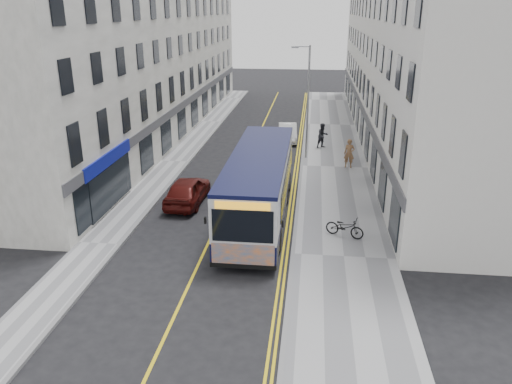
% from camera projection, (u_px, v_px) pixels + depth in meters
% --- Properties ---
extents(ground, '(140.00, 140.00, 0.00)m').
position_uv_depth(ground, '(210.00, 239.00, 23.77)').
color(ground, black).
rests_on(ground, ground).
extents(pavement_east, '(4.50, 64.00, 0.12)m').
position_uv_depth(pavement_east, '(334.00, 167.00, 34.25)').
color(pavement_east, '#97979A').
rests_on(pavement_east, ground).
extents(pavement_west, '(2.00, 64.00, 0.12)m').
position_uv_depth(pavement_west, '(175.00, 162.00, 35.47)').
color(pavement_west, '#97979A').
rests_on(pavement_west, ground).
extents(kerb_east, '(0.18, 64.00, 0.13)m').
position_uv_depth(kerb_east, '(302.00, 166.00, 34.49)').
color(kerb_east, slate).
rests_on(kerb_east, ground).
extents(kerb_west, '(0.18, 64.00, 0.13)m').
position_uv_depth(kerb_west, '(189.00, 162.00, 35.36)').
color(kerb_west, slate).
rests_on(kerb_west, ground).
extents(road_centre_line, '(0.12, 64.00, 0.01)m').
position_uv_depth(road_centre_line, '(244.00, 165.00, 34.94)').
color(road_centre_line, gold).
rests_on(road_centre_line, ground).
extents(road_dbl_yellow_inner, '(0.10, 64.00, 0.01)m').
position_uv_depth(road_dbl_yellow_inner, '(295.00, 167.00, 34.56)').
color(road_dbl_yellow_inner, gold).
rests_on(road_dbl_yellow_inner, ground).
extents(road_dbl_yellow_outer, '(0.10, 64.00, 0.01)m').
position_uv_depth(road_dbl_yellow_outer, '(298.00, 167.00, 34.54)').
color(road_dbl_yellow_outer, gold).
rests_on(road_dbl_yellow_outer, ground).
extents(terrace_east, '(6.00, 46.00, 13.00)m').
position_uv_depth(terrace_east, '(402.00, 59.00, 39.82)').
color(terrace_east, white).
rests_on(terrace_east, ground).
extents(terrace_west, '(6.00, 46.00, 13.00)m').
position_uv_depth(terrace_west, '(153.00, 56.00, 42.04)').
color(terrace_west, white).
rests_on(terrace_west, ground).
extents(streetlamp, '(1.32, 0.18, 8.00)m').
position_uv_depth(streetlamp, '(307.00, 99.00, 34.83)').
color(streetlamp, '#96989E').
rests_on(streetlamp, ground).
extents(city_bus, '(2.82, 12.10, 3.52)m').
position_uv_depth(city_bus, '(259.00, 184.00, 25.49)').
color(city_bus, black).
rests_on(city_bus, ground).
extents(bicycle, '(1.98, 1.31, 0.98)m').
position_uv_depth(bicycle, '(345.00, 227.00, 23.63)').
color(bicycle, black).
rests_on(bicycle, pavement_east).
extents(pedestrian_near, '(0.77, 0.55, 1.96)m').
position_uv_depth(pedestrian_near, '(349.00, 153.00, 33.74)').
color(pedestrian_near, brown).
rests_on(pedestrian_near, pavement_east).
extents(pedestrian_far, '(1.17, 1.11, 1.91)m').
position_uv_depth(pedestrian_far, '(323.00, 136.00, 38.52)').
color(pedestrian_far, '#212227').
rests_on(pedestrian_far, pavement_east).
extents(car_white, '(1.77, 4.30, 1.39)m').
position_uv_depth(car_white, '(288.00, 133.00, 41.06)').
color(car_white, silver).
rests_on(car_white, ground).
extents(car_maroon, '(1.98, 4.60, 1.55)m').
position_uv_depth(car_maroon, '(188.00, 190.00, 27.89)').
color(car_maroon, '#4B0F0C').
rests_on(car_maroon, ground).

